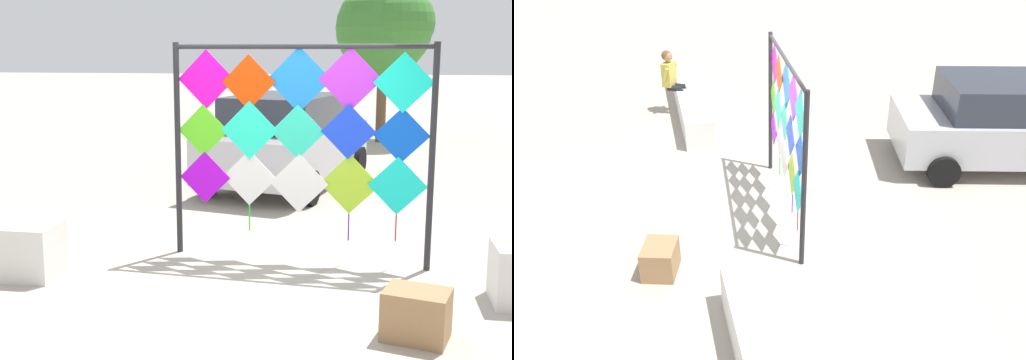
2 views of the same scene
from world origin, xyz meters
The scene contains 5 objects.
ground centered at (0.00, 0.00, 0.00)m, with size 120.00×120.00×0.00m, color #ADA393.
kite_display_rack centered at (0.25, 0.66, 1.53)m, with size 2.95×0.31×2.48m.
parked_car centered at (-0.39, 5.06, 0.82)m, with size 2.79×4.48×1.62m.
cardboard_box_large centered at (1.45, -1.34, 0.21)m, with size 0.53×0.43×0.43m, color #9E754C.
tree_broadleaf centered at (1.39, 11.28, 2.94)m, with size 2.47×2.86×4.17m.
Camera 1 is at (0.98, -6.87, 2.40)m, focal length 47.72 mm.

